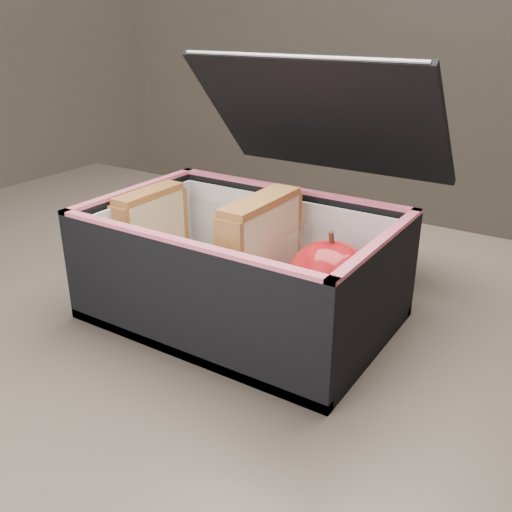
{
  "coord_description": "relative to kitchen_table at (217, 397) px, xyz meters",
  "views": [
    {
      "loc": [
        0.3,
        -0.39,
        1.03
      ],
      "look_at": [
        0.03,
        0.04,
        0.81
      ],
      "focal_mm": 40.0,
      "sensor_mm": 36.0,
      "label": 1
    }
  ],
  "objects": [
    {
      "name": "sandwich_left",
      "position": [
        -0.1,
        0.03,
        0.15
      ],
      "size": [
        0.02,
        0.09,
        0.1
      ],
      "color": "beige",
      "rests_on": "plastic_tub"
    },
    {
      "name": "lunch_bag",
      "position": [
        0.02,
        0.03,
        0.15
      ],
      "size": [
        0.29,
        0.31,
        0.25
      ],
      "color": "black",
      "rests_on": "kitchen_table"
    },
    {
      "name": "sandwich_right",
      "position": [
        0.04,
        0.03,
        0.16
      ],
      "size": [
        0.03,
        0.1,
        0.11
      ],
      "color": "beige",
      "rests_on": "plastic_tub"
    },
    {
      "name": "plastic_tub",
      "position": [
        -0.03,
        0.03,
        0.14
      ],
      "size": [
        0.18,
        0.13,
        0.08
      ],
      "primitive_type": null,
      "color": "white",
      "rests_on": "lunch_bag"
    },
    {
      "name": "paper_napkin",
      "position": [
        0.1,
        0.04,
        0.11
      ],
      "size": [
        0.1,
        0.1,
        0.01
      ],
      "primitive_type": "cube",
      "rotation": [
        0.0,
        0.0,
        -0.27
      ],
      "color": "white",
      "rests_on": "lunch_bag"
    },
    {
      "name": "carrot_sticks",
      "position": [
        -0.03,
        0.04,
        0.12
      ],
      "size": [
        0.05,
        0.15,
        0.03
      ],
      "color": "orange",
      "rests_on": "plastic_tub"
    },
    {
      "name": "red_apple",
      "position": [
        0.1,
        0.04,
        0.15
      ],
      "size": [
        0.09,
        0.09,
        0.08
      ],
      "rotation": [
        0.0,
        0.0,
        -0.16
      ],
      "color": "#970008",
      "rests_on": "paper_napkin"
    },
    {
      "name": "kitchen_table",
      "position": [
        0.0,
        0.0,
        0.0
      ],
      "size": [
        1.2,
        0.8,
        0.75
      ],
      "color": "#51443E",
      "rests_on": "ground"
    }
  ]
}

